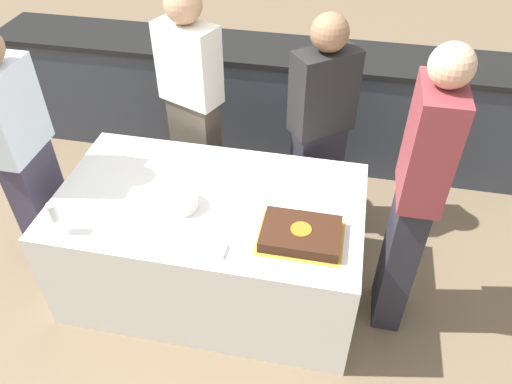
{
  "coord_description": "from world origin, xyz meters",
  "views": [
    {
      "loc": [
        0.68,
        -2.0,
        2.58
      ],
      "look_at": [
        0.27,
        0.0,
        0.83
      ],
      "focal_mm": 35.0,
      "sensor_mm": 36.0,
      "label": 1
    }
  ],
  "objects": [
    {
      "name": "person_standing_back",
      "position": [
        -0.3,
        0.72,
        0.86
      ],
      "size": [
        0.44,
        0.33,
        1.65
      ],
      "rotation": [
        0.0,
        0.0,
        2.75
      ],
      "color": "#4C4238",
      "rests_on": "ground_plane"
    },
    {
      "name": "cake",
      "position": [
        0.55,
        -0.2,
        0.76
      ],
      "size": [
        0.44,
        0.33,
        0.07
      ],
      "color": "gold",
      "rests_on": "dining_table"
    },
    {
      "name": "dining_table",
      "position": [
        0.0,
        0.0,
        0.36
      ],
      "size": [
        1.74,
        1.0,
        0.73
      ],
      "color": "silver",
      "rests_on": "ground_plane"
    },
    {
      "name": "utensil_pile",
      "position": [
        0.11,
        -0.37,
        0.74
      ],
      "size": [
        0.17,
        0.1,
        0.02
      ],
      "color": "white",
      "rests_on": "dining_table"
    },
    {
      "name": "person_seated_left",
      "position": [
        -1.09,
        0.0,
        0.85
      ],
      "size": [
        0.2,
        0.39,
        1.63
      ],
      "rotation": [
        0.0,
        0.0,
        1.57
      ],
      "color": "#383347",
      "rests_on": "ground_plane"
    },
    {
      "name": "person_cutting_cake",
      "position": [
        0.55,
        0.72,
        0.81
      ],
      "size": [
        0.43,
        0.4,
        1.55
      ],
      "rotation": [
        0.0,
        0.0,
        -2.49
      ],
      "color": "#282833",
      "rests_on": "ground_plane"
    },
    {
      "name": "wine_glass",
      "position": [
        -0.69,
        -0.4,
        0.86
      ],
      "size": [
        0.07,
        0.07,
        0.19
      ],
      "color": "white",
      "rests_on": "dining_table"
    },
    {
      "name": "person_seated_right",
      "position": [
        1.09,
        0.0,
        0.91
      ],
      "size": [
        0.2,
        0.35,
        1.75
      ],
      "rotation": [
        0.0,
        0.0,
        -1.57
      ],
      "color": "#282833",
      "rests_on": "ground_plane"
    },
    {
      "name": "back_counter",
      "position": [
        0.0,
        1.58,
        0.46
      ],
      "size": [
        4.4,
        0.58,
        0.92
      ],
      "color": "#333842",
      "rests_on": "ground_plane"
    },
    {
      "name": "ground_plane",
      "position": [
        0.0,
        0.0,
        0.0
      ],
      "size": [
        14.0,
        14.0,
        0.0
      ],
      "primitive_type": "plane",
      "color": "#7A664C"
    },
    {
      "name": "side_plate_near_cake",
      "position": [
        0.45,
        0.08,
        0.73
      ],
      "size": [
        0.19,
        0.19,
        0.0
      ],
      "color": "white",
      "rests_on": "dining_table"
    },
    {
      "name": "plate_stack",
      "position": [
        -0.13,
        -0.09,
        0.77
      ],
      "size": [
        0.2,
        0.2,
        0.08
      ],
      "color": "white",
      "rests_on": "dining_table"
    }
  ]
}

